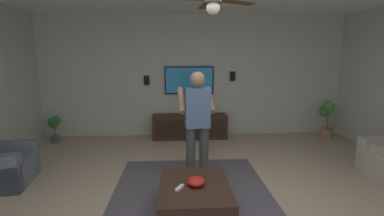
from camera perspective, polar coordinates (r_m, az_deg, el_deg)
The scene contains 15 objects.
ground_plane at distance 3.55m, azimuth 3.99°, elevation -20.46°, with size 8.49×8.49×0.00m, color tan.
wall_back_tv at distance 6.36m, azimuth 0.31°, elevation 6.74°, with size 0.10×7.28×2.81m, color #B2B7AD.
area_rug at distance 3.56m, azimuth 0.31°, elevation -20.24°, with size 3.05×2.16×0.01m, color #514C56.
coffee_table at distance 3.24m, azimuth 0.55°, elevation -17.65°, with size 1.00×0.80×0.40m.
media_console at distance 6.20m, azimuth -0.46°, elevation -3.95°, with size 0.45×1.70×0.55m.
tv at distance 6.27m, azimuth -0.59°, elevation 5.94°, with size 0.05×1.14×0.64m.
person_standing at distance 3.98m, azimuth 1.12°, elevation -2.44°, with size 0.56×0.56×1.64m.
potted_plant_tall at distance 6.91m, azimuth 26.86°, elevation -1.51°, with size 0.44×0.29×0.88m.
potted_plant_short at distance 6.63m, azimuth -27.31°, elevation -3.26°, with size 0.26×0.27×0.58m.
bowl at distance 3.16m, azimuth 0.85°, elevation -15.38°, with size 0.21×0.21×0.09m, color red.
remote_white at distance 3.10m, azimuth -2.65°, elevation -16.63°, with size 0.15×0.04×0.02m, color white.
vase_round at distance 6.13m, azimuth 3.52°, elevation -0.46°, with size 0.22×0.22×0.22m, color orange.
wall_speaker_left at distance 6.41m, azimuth 8.66°, elevation 6.72°, with size 0.06×0.12×0.22m, color black.
wall_speaker_right at distance 6.31m, azimuth -9.63°, elevation 5.86°, with size 0.06×0.12×0.22m, color black.
ceiling_fan at distance 3.39m, azimuth 4.72°, elevation 21.71°, with size 1.20×1.17×0.46m.
Camera 1 is at (-3.02, 0.41, 1.83)m, focal length 25.00 mm.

